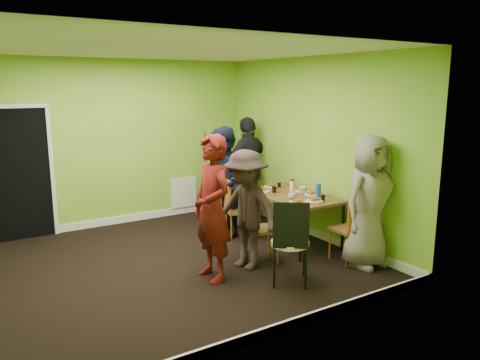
{
  "coord_description": "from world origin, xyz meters",
  "views": [
    {
      "loc": [
        -2.31,
        -5.54,
        2.37
      ],
      "look_at": [
        1.15,
        0.0,
        1.04
      ],
      "focal_mm": 35.0,
      "sensor_mm": 36.0,
      "label": 1
    }
  ],
  "objects_px": {
    "chair_back_end": "(250,185)",
    "chair_front_end": "(352,225)",
    "person_back_end": "(249,168)",
    "dining_table": "(292,198)",
    "chair_left_near": "(256,223)",
    "person_standing": "(212,208)",
    "person_front_end": "(369,202)",
    "person_left_far": "(223,183)",
    "person_left_near": "(246,210)",
    "chair_left_far": "(234,205)",
    "orange_bottle": "(280,190)",
    "thermos": "(292,188)",
    "chair_bentwood": "(290,239)",
    "easel": "(217,172)",
    "blue_bottle": "(318,190)"
  },
  "relations": [
    {
      "from": "person_left_far",
      "to": "person_back_end",
      "type": "bearing_deg",
      "value": 141.55
    },
    {
      "from": "orange_bottle",
      "to": "easel",
      "type": "bearing_deg",
      "value": 91.32
    },
    {
      "from": "chair_bentwood",
      "to": "person_standing",
      "type": "distance_m",
      "value": 1.01
    },
    {
      "from": "thermos",
      "to": "easel",
      "type": "bearing_deg",
      "value": 92.19
    },
    {
      "from": "dining_table",
      "to": "easel",
      "type": "xyz_separation_m",
      "value": [
        -0.12,
        2.11,
        0.07
      ]
    },
    {
      "from": "chair_front_end",
      "to": "orange_bottle",
      "type": "height_order",
      "value": "chair_front_end"
    },
    {
      "from": "chair_left_near",
      "to": "person_left_far",
      "type": "relative_size",
      "value": 0.55
    },
    {
      "from": "chair_left_near",
      "to": "person_left_near",
      "type": "distance_m",
      "value": 0.35
    },
    {
      "from": "chair_back_end",
      "to": "chair_front_end",
      "type": "height_order",
      "value": "chair_front_end"
    },
    {
      "from": "thermos",
      "to": "person_front_end",
      "type": "distance_m",
      "value": 1.27
    },
    {
      "from": "thermos",
      "to": "person_left_near",
      "type": "bearing_deg",
      "value": -158.39
    },
    {
      "from": "chair_left_far",
      "to": "orange_bottle",
      "type": "height_order",
      "value": "chair_left_far"
    },
    {
      "from": "chair_back_end",
      "to": "person_left_near",
      "type": "bearing_deg",
      "value": 32.08
    },
    {
      "from": "person_back_end",
      "to": "chair_bentwood",
      "type": "bearing_deg",
      "value": 54.5
    },
    {
      "from": "person_back_end",
      "to": "person_front_end",
      "type": "xyz_separation_m",
      "value": [
        0.03,
        -2.84,
        -0.03
      ]
    },
    {
      "from": "chair_left_near",
      "to": "person_front_end",
      "type": "relative_size",
      "value": 0.55
    },
    {
      "from": "person_left_near",
      "to": "person_front_end",
      "type": "bearing_deg",
      "value": 43.92
    },
    {
      "from": "dining_table",
      "to": "chair_back_end",
      "type": "relative_size",
      "value": 1.67
    },
    {
      "from": "person_standing",
      "to": "chair_left_near",
      "type": "bearing_deg",
      "value": 102.03
    },
    {
      "from": "person_front_end",
      "to": "chair_back_end",
      "type": "bearing_deg",
      "value": 88.12
    },
    {
      "from": "easel",
      "to": "orange_bottle",
      "type": "xyz_separation_m",
      "value": [
        0.04,
        -1.89,
        0.02
      ]
    },
    {
      "from": "chair_left_far",
      "to": "dining_table",
      "type": "bearing_deg",
      "value": 62.33
    },
    {
      "from": "dining_table",
      "to": "person_standing",
      "type": "height_order",
      "value": "person_standing"
    },
    {
      "from": "blue_bottle",
      "to": "easel",
      "type": "bearing_deg",
      "value": 98.66
    },
    {
      "from": "person_standing",
      "to": "person_left_far",
      "type": "relative_size",
      "value": 1.03
    },
    {
      "from": "person_standing",
      "to": "person_back_end",
      "type": "xyz_separation_m",
      "value": [
        1.91,
        2.13,
        0.01
      ]
    },
    {
      "from": "person_left_near",
      "to": "person_back_end",
      "type": "relative_size",
      "value": 0.86
    },
    {
      "from": "chair_back_end",
      "to": "orange_bottle",
      "type": "relative_size",
      "value": 12.35
    },
    {
      "from": "chair_back_end",
      "to": "person_left_near",
      "type": "xyz_separation_m",
      "value": [
        -1.29,
        -1.86,
        0.15
      ]
    },
    {
      "from": "chair_left_near",
      "to": "chair_front_end",
      "type": "xyz_separation_m",
      "value": [
        1.08,
        -0.7,
        -0.01
      ]
    },
    {
      "from": "person_left_far",
      "to": "person_left_near",
      "type": "height_order",
      "value": "person_left_far"
    },
    {
      "from": "orange_bottle",
      "to": "dining_table",
      "type": "bearing_deg",
      "value": -71.9
    },
    {
      "from": "chair_back_end",
      "to": "chair_left_far",
      "type": "bearing_deg",
      "value": 20.15
    },
    {
      "from": "person_left_near",
      "to": "person_front_end",
      "type": "distance_m",
      "value": 1.61
    },
    {
      "from": "person_back_end",
      "to": "chair_left_near",
      "type": "bearing_deg",
      "value": 47.85
    },
    {
      "from": "person_left_near",
      "to": "chair_left_far",
      "type": "bearing_deg",
      "value": 139.62
    },
    {
      "from": "chair_back_end",
      "to": "person_left_far",
      "type": "xyz_separation_m",
      "value": [
        -0.89,
        -0.58,
        0.24
      ]
    },
    {
      "from": "chair_front_end",
      "to": "orange_bottle",
      "type": "xyz_separation_m",
      "value": [
        -0.26,
        1.29,
        0.26
      ]
    },
    {
      "from": "thermos",
      "to": "person_front_end",
      "type": "height_order",
      "value": "person_front_end"
    },
    {
      "from": "easel",
      "to": "person_back_end",
      "type": "height_order",
      "value": "person_back_end"
    },
    {
      "from": "chair_back_end",
      "to": "chair_front_end",
      "type": "distance_m",
      "value": 2.46
    },
    {
      "from": "chair_back_end",
      "to": "chair_bentwood",
      "type": "relative_size",
      "value": 0.85
    },
    {
      "from": "blue_bottle",
      "to": "person_left_far",
      "type": "xyz_separation_m",
      "value": [
        -0.98,
        1.11,
        0.03
      ]
    },
    {
      "from": "chair_front_end",
      "to": "chair_bentwood",
      "type": "xyz_separation_m",
      "value": [
        -1.18,
        -0.16,
        0.06
      ]
    },
    {
      "from": "chair_left_far",
      "to": "thermos",
      "type": "bearing_deg",
      "value": 59.28
    },
    {
      "from": "dining_table",
      "to": "chair_back_end",
      "type": "height_order",
      "value": "chair_back_end"
    },
    {
      "from": "dining_table",
      "to": "thermos",
      "type": "bearing_deg",
      "value": -136.93
    },
    {
      "from": "chair_front_end",
      "to": "person_back_end",
      "type": "relative_size",
      "value": 0.52
    },
    {
      "from": "chair_back_end",
      "to": "orange_bottle",
      "type": "bearing_deg",
      "value": 55.72
    },
    {
      "from": "dining_table",
      "to": "person_standing",
      "type": "xyz_separation_m",
      "value": [
        -1.68,
        -0.56,
        0.2
      ]
    }
  ]
}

